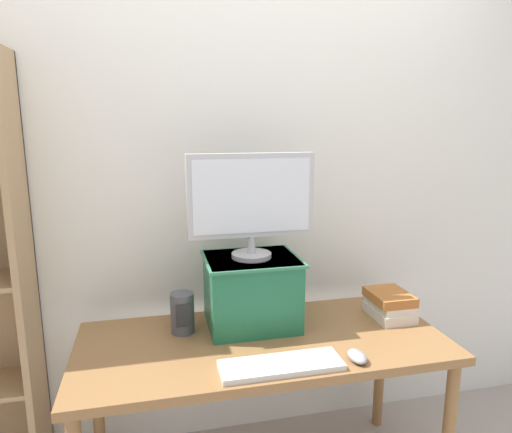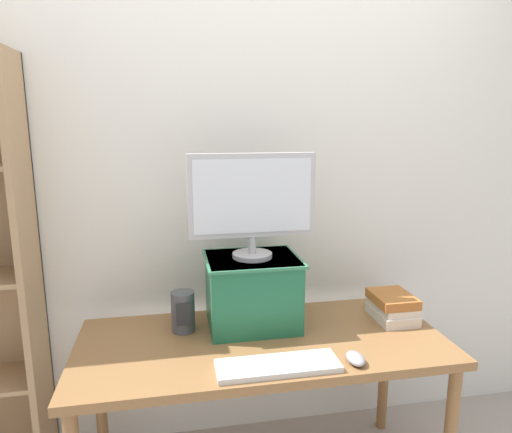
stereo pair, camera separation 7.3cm
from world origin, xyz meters
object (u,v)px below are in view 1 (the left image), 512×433
object	(u,v)px
riser_box	(251,290)
book_stack	(389,304)
computer_monitor	(251,200)
keyboard	(281,365)
desk	(263,355)
computer_mouse	(357,356)
desk_speaker	(182,313)

from	to	relation	value
riser_box	book_stack	world-z (taller)	riser_box
riser_box	book_stack	distance (m)	0.64
book_stack	computer_monitor	bearing A→B (deg)	174.35
computer_monitor	keyboard	distance (m)	0.66
desk	book_stack	distance (m)	0.63
riser_box	book_stack	bearing A→B (deg)	-5.79
book_stack	keyboard	bearing A→B (deg)	-152.28
computer_mouse	desk	bearing A→B (deg)	139.83
keyboard	desk_speaker	bearing A→B (deg)	130.79
desk	computer_monitor	bearing A→B (deg)	96.24
keyboard	book_stack	xyz separation A→B (m)	(0.61, 0.32, 0.05)
riser_box	book_stack	xyz separation A→B (m)	(0.63, -0.06, -0.10)
book_stack	desk	bearing A→B (deg)	-172.58
keyboard	computer_mouse	world-z (taller)	computer_mouse
desk	desk_speaker	size ratio (longest dim) A/B	8.67
riser_box	desk_speaker	distance (m)	0.31
riser_box	computer_monitor	xyz separation A→B (m)	(-0.00, -0.00, 0.40)
riser_box	computer_mouse	bearing A→B (deg)	-51.56
desk	computer_mouse	distance (m)	0.40
keyboard	desk	bearing A→B (deg)	92.00
desk	keyboard	size ratio (longest dim) A/B	3.35
keyboard	computer_mouse	bearing A→B (deg)	-2.78
computer_mouse	desk_speaker	bearing A→B (deg)	147.64
computer_mouse	book_stack	xyz separation A→B (m)	(0.32, 0.33, 0.04)
computer_mouse	book_stack	world-z (taller)	book_stack
computer_mouse	book_stack	size ratio (longest dim) A/B	0.45
desk	computer_mouse	xyz separation A→B (m)	(0.30, -0.25, 0.09)
computer_mouse	desk_speaker	world-z (taller)	desk_speaker
desk_speaker	desk	bearing A→B (deg)	-23.46
keyboard	book_stack	world-z (taller)	book_stack
riser_box	computer_mouse	xyz separation A→B (m)	(0.32, -0.40, -0.14)
riser_box	desk_speaker	bearing A→B (deg)	-178.66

